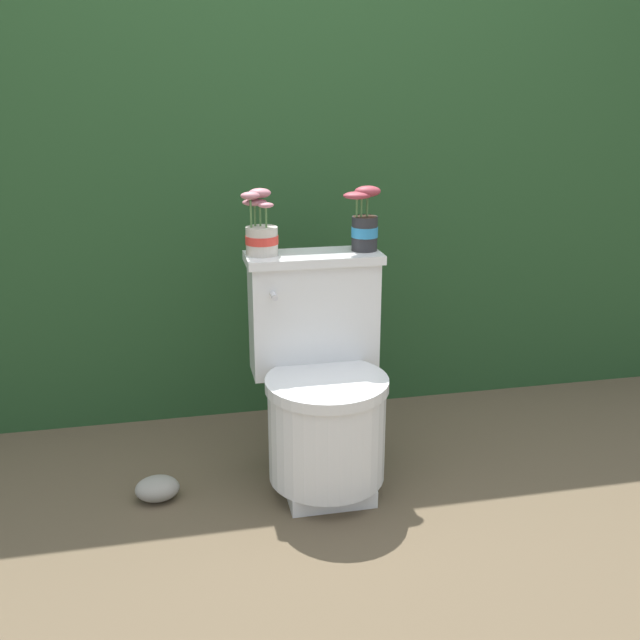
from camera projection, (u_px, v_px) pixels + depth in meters
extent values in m
plane|color=brown|center=(325.00, 496.00, 2.41)|extent=(12.00, 12.00, 0.00)
cube|color=#234723|center=(270.00, 185.00, 3.24)|extent=(4.20, 0.97, 1.78)
cube|color=silver|center=(327.00, 483.00, 2.44)|extent=(0.28, 0.28, 0.06)
cylinder|color=silver|center=(327.00, 433.00, 2.38)|extent=(0.39, 0.39, 0.32)
cylinder|color=silver|center=(327.00, 384.00, 2.32)|extent=(0.41, 0.41, 0.04)
cube|color=silver|center=(314.00, 317.00, 2.48)|extent=(0.44, 0.17, 0.39)
cube|color=silver|center=(313.00, 258.00, 2.41)|extent=(0.46, 0.19, 0.03)
cylinder|color=silver|center=(274.00, 296.00, 2.31)|extent=(0.02, 0.05, 0.02)
cylinder|color=beige|center=(262.00, 241.00, 2.37)|extent=(0.11, 0.11, 0.09)
cylinder|color=red|center=(262.00, 240.00, 2.37)|extent=(0.11, 0.11, 0.03)
cylinder|color=#332319|center=(262.00, 229.00, 2.36)|extent=(0.10, 0.10, 0.01)
cylinder|color=#4C753D|center=(251.00, 213.00, 2.33)|extent=(0.01, 0.01, 0.10)
ellipsoid|color=#B26B75|center=(250.00, 196.00, 2.31)|extent=(0.06, 0.05, 0.03)
cylinder|color=#4C753D|center=(260.00, 211.00, 2.36)|extent=(0.01, 0.01, 0.10)
ellipsoid|color=#B26B75|center=(260.00, 193.00, 2.34)|extent=(0.08, 0.05, 0.03)
cylinder|color=#4C753D|center=(255.00, 215.00, 2.36)|extent=(0.01, 0.01, 0.07)
ellipsoid|color=#B26B75|center=(255.00, 202.00, 2.35)|extent=(0.08, 0.06, 0.02)
cylinder|color=#4C753D|center=(266.00, 217.00, 2.33)|extent=(0.01, 0.01, 0.07)
ellipsoid|color=#B26B75|center=(266.00, 205.00, 2.32)|extent=(0.05, 0.04, 0.02)
cylinder|color=#262628|center=(365.00, 233.00, 2.43)|extent=(0.09, 0.09, 0.12)
cylinder|color=#2D84BC|center=(365.00, 232.00, 2.43)|extent=(0.09, 0.09, 0.04)
cylinder|color=#332319|center=(365.00, 218.00, 2.42)|extent=(0.08, 0.08, 0.01)
cylinder|color=#4C753D|center=(357.00, 207.00, 2.39)|extent=(0.01, 0.01, 0.06)
ellipsoid|color=#93333D|center=(357.00, 195.00, 2.38)|extent=(0.09, 0.07, 0.03)
cylinder|color=#4C753D|center=(367.00, 205.00, 2.41)|extent=(0.01, 0.01, 0.07)
ellipsoid|color=#93333D|center=(368.00, 191.00, 2.39)|extent=(0.09, 0.06, 0.04)
cylinder|color=#4C753D|center=(361.00, 207.00, 2.40)|extent=(0.01, 0.01, 0.06)
ellipsoid|color=#93333D|center=(362.00, 196.00, 2.39)|extent=(0.07, 0.05, 0.02)
ellipsoid|color=gray|center=(157.00, 488.00, 2.38)|extent=(0.15, 0.12, 0.08)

